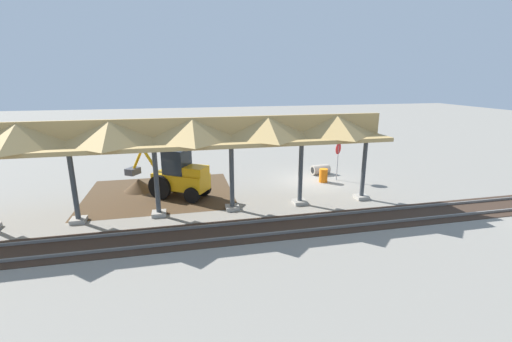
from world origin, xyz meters
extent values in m
plane|color=gray|center=(0.00, 0.00, 0.00)|extent=(120.00, 120.00, 0.00)
cube|color=#4C3823|center=(10.06, 0.39, 0.00)|extent=(8.54, 7.00, 0.01)
cube|color=#9E998E|center=(-1.32, 3.88, 0.10)|extent=(0.70, 0.70, 0.20)
cylinder|color=#383D42|center=(-1.32, 3.88, 1.80)|extent=(0.24, 0.24, 3.60)
cube|color=#9E998E|center=(2.44, 3.88, 0.10)|extent=(0.70, 0.70, 0.20)
cylinder|color=#383D42|center=(2.44, 3.88, 1.80)|extent=(0.24, 0.24, 3.60)
cube|color=#9E998E|center=(6.20, 3.88, 0.10)|extent=(0.70, 0.70, 0.20)
cylinder|color=#383D42|center=(6.20, 3.88, 1.80)|extent=(0.24, 0.24, 3.60)
cube|color=#9E998E|center=(9.96, 3.88, 0.10)|extent=(0.70, 0.70, 0.20)
cylinder|color=#383D42|center=(9.96, 3.88, 1.80)|extent=(0.24, 0.24, 3.60)
cube|color=#9E998E|center=(13.72, 3.88, 0.10)|extent=(0.70, 0.70, 0.20)
cylinder|color=#383D42|center=(13.72, 3.88, 1.80)|extent=(0.24, 0.24, 3.60)
cube|color=tan|center=(9.96, 3.88, 3.70)|extent=(23.75, 3.20, 0.20)
cube|color=tan|center=(9.96, 3.88, 4.35)|extent=(23.75, 0.20, 1.10)
pyramid|color=tan|center=(0.56, 3.88, 4.35)|extent=(3.38, 3.20, 1.10)
pyramid|color=tan|center=(4.32, 3.88, 4.35)|extent=(3.38, 3.20, 1.10)
pyramid|color=tan|center=(8.08, 3.88, 4.35)|extent=(3.38, 3.20, 1.10)
pyramid|color=tan|center=(11.84, 3.88, 4.35)|extent=(3.38, 3.20, 1.10)
pyramid|color=tan|center=(15.60, 3.88, 4.35)|extent=(3.38, 3.20, 1.10)
cube|color=slate|center=(0.00, 5.91, 0.07)|extent=(60.00, 0.08, 0.15)
cube|color=slate|center=(0.00, 7.35, 0.07)|extent=(60.00, 0.08, 0.15)
cube|color=#38281E|center=(0.00, 6.63, 0.01)|extent=(60.00, 2.58, 0.03)
cylinder|color=gray|center=(-1.55, 0.13, 1.18)|extent=(0.06, 0.06, 2.37)
cylinder|color=red|center=(-1.55, 0.13, 2.18)|extent=(0.61, 0.50, 0.76)
cube|color=orange|center=(8.79, 1.28, 0.97)|extent=(3.39, 2.83, 0.90)
cube|color=#1E262D|center=(8.96, 1.17, 2.12)|extent=(1.73, 1.69, 1.40)
cube|color=orange|center=(7.93, 1.84, 1.67)|extent=(1.56, 1.54, 0.50)
cylinder|color=black|center=(9.21, 0.16, 0.70)|extent=(1.34, 1.01, 1.40)
cylinder|color=black|center=(9.98, 1.36, 0.70)|extent=(1.34, 1.01, 1.40)
cylinder|color=black|center=(7.52, 1.33, 0.45)|extent=(0.92, 0.74, 0.90)
cylinder|color=black|center=(8.23, 2.42, 0.45)|extent=(0.92, 0.74, 0.90)
cylinder|color=orange|center=(10.52, 0.16, 2.08)|extent=(0.99, 0.73, 1.41)
cylinder|color=orange|center=(11.26, -0.32, 1.98)|extent=(0.93, 0.68, 1.58)
cube|color=#47474C|center=(11.63, -0.56, 1.24)|extent=(0.94, 1.00, 0.40)
cone|color=#4C3823|center=(11.33, -0.51, 0.00)|extent=(3.72, 3.72, 1.44)
cylinder|color=#9E9384|center=(-1.03, -1.43, 0.35)|extent=(1.34, 0.84, 0.71)
cylinder|color=black|center=(-0.40, -1.36, 0.35)|extent=(0.07, 0.46, 0.46)
cylinder|color=orange|center=(-0.48, 0.36, 0.45)|extent=(0.56, 0.56, 0.90)
camera|label=1|loc=(8.70, 20.70, 6.78)|focal=24.00mm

